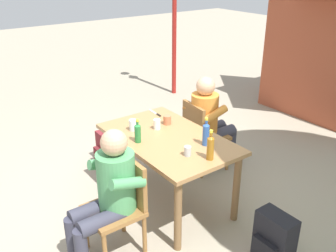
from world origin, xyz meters
TOP-DOWN VIEW (x-y plane):
  - ground_plane at (0.00, 0.00)m, footprint 24.00×24.00m
  - dining_table at (0.00, 0.00)m, footprint 1.42×0.88m
  - chair_far_left at (-0.33, 0.74)m, footprint 0.49×0.49m
  - chair_near_right at (0.32, -0.74)m, footprint 0.45×0.45m
  - person_in_white_shirt at (-0.32, 0.85)m, footprint 0.47×0.62m
  - person_in_plaid_shirt at (0.32, -0.85)m, footprint 0.47×0.62m
  - bottle_green at (-0.08, -0.30)m, footprint 0.06×0.06m
  - bottle_amber at (0.58, 0.03)m, footprint 0.06×0.06m
  - bottle_blue at (0.35, 0.19)m, footprint 0.06×0.06m
  - cup_steel at (0.41, -0.08)m, footprint 0.07×0.07m
  - cup_white at (-0.22, 0.02)m, footprint 0.07×0.07m
  - cup_terracotta at (-0.26, 0.18)m, footprint 0.08×0.08m
  - cup_glass at (-0.34, -0.20)m, footprint 0.08×0.08m
  - table_knife at (-0.57, 0.25)m, footprint 0.24×0.03m
  - backpack_by_near_side at (1.22, 0.23)m, footprint 0.33×0.25m
  - backpack_by_far_side at (-1.14, -0.14)m, footprint 0.29×0.21m

SIDE VIEW (x-z plane):
  - ground_plane at x=0.00m, z-range 0.00..0.00m
  - backpack_by_far_side at x=-1.14m, z-range -0.01..0.40m
  - backpack_by_near_side at x=1.22m, z-range -0.01..0.45m
  - chair_far_left at x=-0.33m, z-range 0.05..0.92m
  - chair_near_right at x=0.32m, z-range 0.05..0.92m
  - person_in_white_shirt at x=-0.32m, z-range 0.07..1.25m
  - person_in_plaid_shirt at x=0.32m, z-range 0.07..1.25m
  - dining_table at x=0.00m, z-range 0.28..1.05m
  - table_knife at x=-0.57m, z-range 0.77..0.78m
  - cup_steel at x=0.41m, z-range 0.77..0.86m
  - cup_terracotta at x=-0.26m, z-range 0.77..0.87m
  - cup_white at x=-0.22m, z-range 0.77..0.88m
  - cup_glass at x=-0.34m, z-range 0.77..0.89m
  - bottle_green at x=-0.08m, z-range 0.76..0.99m
  - bottle_blue at x=0.35m, z-range 0.75..1.03m
  - bottle_amber at x=0.58m, z-range 0.75..1.04m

